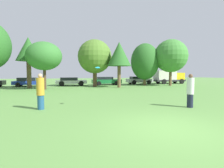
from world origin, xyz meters
TOP-DOWN VIEW (x-y plane):
  - ground_plane at (0.00, 0.00)m, footprint 120.00×120.00m
  - person_thrower at (-4.29, 4.30)m, footprint 0.37×0.37m
  - person_catcher at (3.10, 2.63)m, footprint 0.36×0.36m
  - frisbee at (-1.49, 4.05)m, footprint 0.24×0.23m
  - tree_1 at (-7.02, 17.95)m, footprint 2.83×2.83m
  - tree_2 at (-5.07, 15.67)m, footprint 3.83×3.83m
  - tree_3 at (1.09, 18.31)m, footprint 4.55×4.55m
  - tree_4 at (3.75, 15.90)m, footprint 3.02×3.02m
  - tree_5 at (8.69, 18.48)m, footprint 4.16×4.16m
  - tree_6 at (11.99, 16.84)m, footprint 4.75×4.75m
  - parked_car_blue at (-7.61, 21.32)m, footprint 4.18×2.05m
  - parked_car_white at (-2.00, 21.08)m, footprint 4.41×2.01m
  - parked_car_green at (3.35, 20.96)m, footprint 4.46×1.95m
  - parked_car_silver at (9.22, 21.51)m, footprint 4.29×1.96m
  - delivery_truck_yellow at (14.67, 21.15)m, footprint 5.60×2.21m

SIDE VIEW (x-z plane):
  - ground_plane at x=0.00m, z-range 0.00..0.00m
  - parked_car_blue at x=-7.61m, z-range 0.02..1.23m
  - parked_car_white at x=-2.00m, z-range 0.06..1.26m
  - parked_car_green at x=3.35m, z-range 0.04..1.30m
  - parked_car_silver at x=9.22m, z-range 0.05..1.32m
  - person_catcher at x=3.10m, z-range 0.00..1.74m
  - person_thrower at x=-4.29m, z-range 0.00..1.76m
  - delivery_truck_yellow at x=14.67m, z-range 0.11..2.39m
  - frisbee at x=-1.49m, z-range 2.02..2.12m
  - tree_5 at x=8.69m, z-range 0.41..6.65m
  - tree_2 at x=-5.07m, z-range 1.05..6.31m
  - tree_3 at x=1.09m, z-range 0.87..7.21m
  - tree_4 at x=3.75m, z-range 1.31..7.06m
  - tree_6 at x=11.99m, z-range 0.96..7.65m
  - tree_1 at x=-7.02m, z-range 1.53..7.64m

